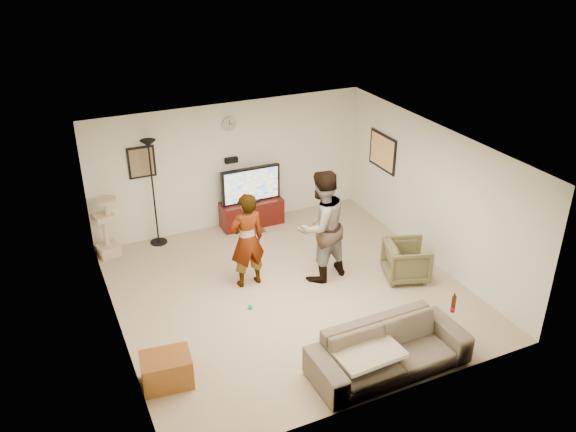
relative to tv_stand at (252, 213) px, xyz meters
name	(u,v)px	position (x,y,z in m)	size (l,w,h in m)	color
floor	(289,291)	(-0.32, -2.50, -0.27)	(5.50, 5.50, 0.02)	tan
ceiling	(290,149)	(-0.32, -2.50, 2.25)	(5.50, 5.50, 0.02)	white
wall_back	(231,165)	(-0.32, 0.25, 0.99)	(5.50, 0.04, 2.50)	white
wall_front	(386,320)	(-0.32, -5.25, 0.99)	(5.50, 0.04, 2.50)	white
wall_left	(112,262)	(-3.07, -2.50, 0.99)	(0.04, 5.50, 2.50)	white
wall_right	(432,194)	(2.43, -2.50, 0.99)	(0.04, 5.50, 2.50)	white
wall_clock	(229,124)	(-0.32, 0.22, 1.84)	(0.26, 0.26, 0.04)	silver
wall_speaker	(231,160)	(-0.32, 0.19, 1.12)	(0.25, 0.10, 0.10)	black
picture_back	(142,162)	(-2.02, 0.23, 1.34)	(0.42, 0.03, 0.52)	brown
picture_right	(383,152)	(2.41, -0.90, 1.24)	(0.03, 0.78, 0.62)	#FFAE68
tv_stand	(252,213)	(0.00, 0.00, 0.00)	(1.25, 0.45, 0.52)	#3B0C08
console_box	(254,232)	(-0.11, -0.40, -0.22)	(0.40, 0.30, 0.07)	silver
tv	(251,185)	(0.00, 0.00, 0.62)	(1.21, 0.08, 0.72)	black
tv_screen	(252,186)	(0.00, -0.04, 0.62)	(1.11, 0.01, 0.63)	yellow
floor_lamp	(153,193)	(-1.90, 0.04, 0.77)	(0.32, 0.32, 2.06)	black
cat_tree	(105,227)	(-2.85, -0.03, 0.32)	(0.37, 0.37, 1.15)	#C4B08E
person_left	(247,240)	(-0.86, -2.01, 0.58)	(0.61, 0.40, 1.67)	#9593A1
person_right	(321,226)	(0.35, -2.32, 0.72)	(0.95, 0.74, 1.96)	#405C97
sofa	(389,350)	(0.11, -4.80, 0.06)	(2.21, 0.87, 0.65)	brown
throw_blanket	(366,350)	(-0.27, -4.80, 0.18)	(0.90, 0.70, 0.06)	beige
beer_bottle	(453,304)	(1.13, -4.80, 0.51)	(0.06, 0.06, 0.25)	#3C1808
armchair	(407,261)	(1.68, -2.95, 0.07)	(0.71, 0.73, 0.66)	brown
side_table	(167,370)	(-2.72, -3.82, -0.04)	(0.65, 0.49, 0.43)	brown
toy_ball	(250,307)	(-1.10, -2.71, -0.22)	(0.07, 0.07, 0.07)	#039B89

